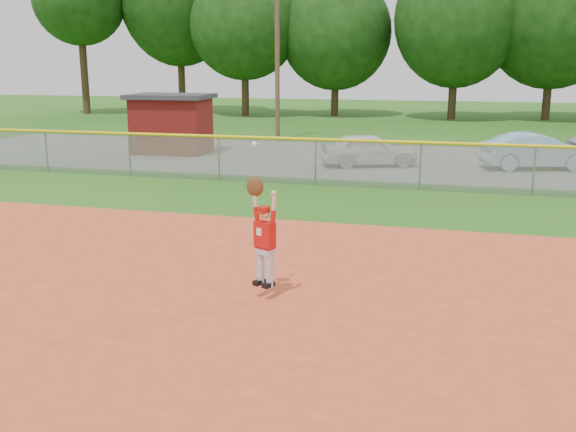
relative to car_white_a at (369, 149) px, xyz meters
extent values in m
plane|color=#255A14|center=(2.19, -14.31, -0.66)|extent=(120.00, 120.00, 0.00)
cube|color=#C44523|center=(2.19, -17.31, -0.64)|extent=(24.00, 16.00, 0.04)
cube|color=slate|center=(2.19, 1.69, -0.64)|extent=(44.00, 10.00, 0.03)
imported|color=white|center=(0.00, 0.00, 0.00)|extent=(3.98, 2.75, 1.26)
imported|color=#80AABF|center=(6.14, 0.83, 0.04)|extent=(4.28, 2.41, 1.33)
cube|color=#530F0B|center=(-8.88, 1.51, 0.53)|extent=(3.19, 2.48, 2.39)
cube|color=#333338|center=(-8.88, 1.51, 1.82)|extent=(3.60, 2.88, 0.19)
cube|color=gray|center=(2.19, -4.31, 0.09)|extent=(40.00, 0.03, 1.50)
cylinder|color=yellow|center=(2.19, -4.31, 0.84)|extent=(40.00, 0.10, 0.10)
cylinder|color=gray|center=(-11.14, -4.31, 0.09)|extent=(0.06, 0.06, 1.50)
cylinder|color=gray|center=(-7.81, -4.31, 0.09)|extent=(0.06, 0.06, 1.50)
cylinder|color=gray|center=(-4.48, -4.31, 0.09)|extent=(0.06, 0.06, 1.50)
cylinder|color=gray|center=(-1.14, -4.31, 0.09)|extent=(0.06, 0.06, 1.50)
cylinder|color=gray|center=(2.19, -4.31, 0.09)|extent=(0.06, 0.06, 1.50)
cylinder|color=gray|center=(5.52, -4.31, 0.09)|extent=(0.06, 0.06, 1.50)
cylinder|color=#4C3823|center=(-5.81, 7.69, 3.84)|extent=(0.24, 0.24, 9.00)
cylinder|color=#422D1C|center=(-25.06, 20.70, 2.27)|extent=(0.56, 0.56, 5.87)
cylinder|color=#422D1C|center=(-18.42, 24.09, 2.39)|extent=(0.56, 0.56, 6.10)
cylinder|color=#422D1C|center=(-12.44, 22.22, 1.56)|extent=(0.56, 0.56, 4.43)
ellipsoid|color=#193F0F|center=(-12.44, 22.22, 5.89)|extent=(8.01, 8.01, 7.88)
cylinder|color=#422D1C|center=(-5.88, 23.86, 1.39)|extent=(0.56, 0.56, 4.11)
ellipsoid|color=#193F0F|center=(-5.88, 23.86, 5.41)|extent=(8.19, 8.19, 8.39)
cylinder|color=#422D1C|center=(2.72, 22.83, 1.66)|extent=(0.56, 0.56, 4.64)
ellipsoid|color=#193F0F|center=(2.72, 22.83, 6.20)|extent=(8.57, 8.57, 9.43)
cylinder|color=#422D1C|center=(9.11, 24.03, 1.79)|extent=(0.56, 0.56, 4.89)
ellipsoid|color=#193F0F|center=(9.11, 24.03, 6.56)|extent=(9.41, 9.41, 10.28)
cylinder|color=silver|center=(0.19, -14.64, -0.13)|extent=(0.16, 0.16, 0.57)
cylinder|color=silver|center=(0.38, -14.72, -0.13)|extent=(0.16, 0.16, 0.57)
cube|color=black|center=(0.18, -14.67, -0.37)|extent=(0.20, 0.25, 0.08)
cube|color=black|center=(0.36, -14.75, -0.37)|extent=(0.20, 0.25, 0.08)
cube|color=silver|center=(0.28, -14.68, 0.19)|extent=(0.33, 0.27, 0.11)
cube|color=maroon|center=(0.28, -14.68, 0.26)|extent=(0.35, 0.28, 0.05)
cube|color=red|center=(0.28, -14.68, 0.47)|extent=(0.38, 0.30, 0.43)
cube|color=white|center=(0.20, -14.75, 0.53)|extent=(0.10, 0.05, 0.12)
sphere|color=beige|center=(0.28, -14.68, 0.84)|extent=(0.25, 0.25, 0.19)
cylinder|color=#AB140A|center=(0.28, -14.68, 0.90)|extent=(0.26, 0.26, 0.09)
cube|color=#AB140A|center=(0.24, -14.77, 0.86)|extent=(0.18, 0.16, 0.02)
cylinder|color=red|center=(0.12, -14.61, 0.80)|extent=(0.13, 0.12, 0.24)
cylinder|color=beige|center=(0.10, -14.60, 1.04)|extent=(0.10, 0.10, 0.25)
ellipsoid|color=#4C2D14|center=(0.10, -14.60, 1.26)|extent=(0.32, 0.24, 0.34)
sphere|color=white|center=(0.10, -14.60, 1.95)|extent=(0.11, 0.11, 0.09)
cylinder|color=red|center=(0.45, -14.75, 0.80)|extent=(0.13, 0.12, 0.24)
cylinder|color=beige|center=(0.47, -14.76, 1.04)|extent=(0.10, 0.10, 0.25)
sphere|color=beige|center=(0.47, -14.76, 1.20)|extent=(0.12, 0.12, 0.09)
camera|label=1|loc=(3.27, -24.45, 3.23)|focal=40.00mm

